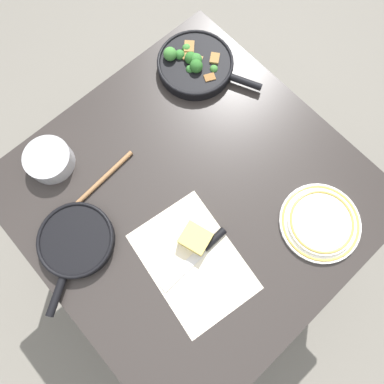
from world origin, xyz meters
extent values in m
plane|color=slate|center=(0.00, 0.00, 0.00)|extent=(14.00, 14.00, 0.00)
cube|color=#2D2826|center=(0.00, 0.00, 0.76)|extent=(1.04, 1.03, 0.03)
cylinder|color=#BCBCC1|center=(-0.46, -0.46, 0.37)|extent=(0.05, 0.05, 0.75)
cylinder|color=#BCBCC1|center=(0.46, -0.46, 0.37)|extent=(0.05, 0.05, 0.75)
cylinder|color=#BCBCC1|center=(0.46, 0.46, 0.37)|extent=(0.05, 0.05, 0.75)
cylinder|color=black|center=(0.34, -0.33, 0.80)|extent=(0.27, 0.27, 0.04)
torus|color=black|center=(0.34, -0.33, 0.82)|extent=(0.27, 0.27, 0.01)
cylinder|color=black|center=(0.17, -0.41, 0.80)|extent=(0.11, 0.07, 0.02)
cylinder|color=#357027|center=(0.40, -0.34, 0.80)|extent=(0.01, 0.01, 0.02)
sphere|color=#428438|center=(0.40, -0.34, 0.82)|extent=(0.03, 0.03, 0.03)
cylinder|color=#2C6823|center=(0.34, -0.33, 0.80)|extent=(0.02, 0.02, 0.02)
sphere|color=#387A33|center=(0.34, -0.33, 0.83)|extent=(0.04, 0.04, 0.04)
cylinder|color=#357027|center=(0.42, -0.28, 0.80)|extent=(0.02, 0.02, 0.03)
sphere|color=#428438|center=(0.42, -0.28, 0.83)|extent=(0.05, 0.05, 0.05)
cylinder|color=#2C6823|center=(0.40, -0.30, 0.80)|extent=(0.01, 0.01, 0.02)
sphere|color=#387A33|center=(0.40, -0.30, 0.82)|extent=(0.04, 0.04, 0.04)
cylinder|color=#2C6823|center=(0.33, -0.29, 0.80)|extent=(0.01, 0.01, 0.02)
sphere|color=#387A33|center=(0.33, -0.29, 0.82)|extent=(0.03, 0.03, 0.03)
cylinder|color=#245B1C|center=(0.36, -0.32, 0.80)|extent=(0.02, 0.02, 0.02)
sphere|color=#2D6B28|center=(0.36, -0.32, 0.83)|extent=(0.04, 0.04, 0.04)
cylinder|color=#357027|center=(0.28, -0.36, 0.80)|extent=(0.01, 0.01, 0.02)
sphere|color=#428438|center=(0.28, -0.36, 0.82)|extent=(0.03, 0.03, 0.03)
cylinder|color=#245B1C|center=(0.32, -0.31, 0.80)|extent=(0.02, 0.02, 0.03)
sphere|color=#2D6B28|center=(0.32, -0.31, 0.83)|extent=(0.05, 0.05, 0.05)
cylinder|color=#245B1C|center=(0.35, -0.33, 0.80)|extent=(0.01, 0.01, 0.02)
sphere|color=#2D6B28|center=(0.35, -0.33, 0.82)|extent=(0.03, 0.03, 0.03)
cube|color=olive|center=(0.26, -0.32, 0.81)|extent=(0.04, 0.05, 0.03)
cube|color=#AD7F4C|center=(0.35, -0.34, 0.80)|extent=(0.04, 0.04, 0.03)
cube|color=#9E703D|center=(0.38, -0.33, 0.81)|extent=(0.05, 0.05, 0.04)
cube|color=#9E703D|center=(0.30, -0.39, 0.81)|extent=(0.05, 0.05, 0.03)
cube|color=#9E703D|center=(0.40, -0.35, 0.81)|extent=(0.06, 0.06, 0.04)
cylinder|color=black|center=(0.12, 0.36, 0.80)|extent=(0.23, 0.23, 0.04)
torus|color=black|center=(0.12, 0.36, 0.81)|extent=(0.23, 0.23, 0.01)
cylinder|color=black|center=(0.03, 0.51, 0.80)|extent=(0.08, 0.11, 0.02)
cylinder|color=#EAD170|center=(0.12, 0.36, 0.80)|extent=(0.19, 0.19, 0.02)
cylinder|color=#996B42|center=(0.23, 0.21, 0.79)|extent=(0.04, 0.30, 0.02)
ellipsoid|color=#996B42|center=(0.21, 0.38, 0.79)|extent=(0.04, 0.07, 0.02)
cube|color=silver|center=(-0.16, 0.14, 0.78)|extent=(0.40, 0.31, 0.00)
cube|color=silver|center=(-0.16, 0.18, 0.78)|extent=(0.03, 0.17, 0.01)
cylinder|color=black|center=(-0.16, 0.05, 0.79)|extent=(0.03, 0.09, 0.02)
cube|color=#E0C15B|center=(-0.12, 0.09, 0.80)|extent=(0.10, 0.10, 0.05)
cylinder|color=white|center=(-0.34, -0.23, 0.79)|extent=(0.26, 0.26, 0.01)
torus|color=gold|center=(-0.34, -0.23, 0.79)|extent=(0.24, 0.24, 0.01)
cylinder|color=white|center=(-0.34, -0.23, 0.80)|extent=(0.21, 0.21, 0.01)
torus|color=gold|center=(-0.34, -0.23, 0.80)|extent=(0.20, 0.20, 0.01)
cylinder|color=#B7B7BC|center=(0.39, 0.27, 0.81)|extent=(0.15, 0.15, 0.06)
camera|label=1|loc=(-0.22, 0.20, 1.84)|focal=32.00mm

